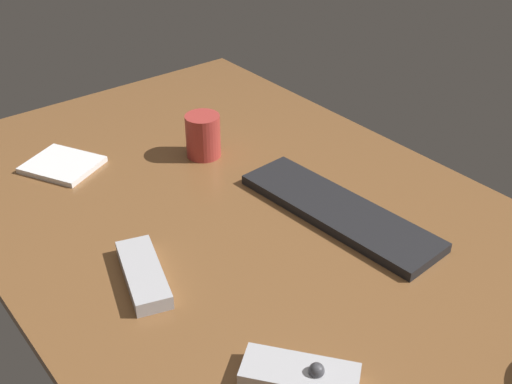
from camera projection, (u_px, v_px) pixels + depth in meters
The scene contains 6 objects.
desk at pixel (261, 230), 110.26cm from camera, with size 140.00×84.00×2.00cm, color brown.
keyboard at pixel (338, 211), 111.90cm from camera, with size 39.18×11.17×1.80cm, color black.
media_remote at pixel (300, 375), 80.20cm from camera, with size 15.44×13.80×3.70cm.
tv_remote at pixel (143, 273), 97.08cm from camera, with size 16.10×5.52×2.40cm, color #B7B7BC.
coffee_mug at pixel (203, 136), 128.45cm from camera, with size 7.10×7.10×9.00cm, color #B23833.
notepad at pixel (62, 165), 126.37cm from camera, with size 13.62×11.47×1.10cm, color white.
Camera 1 is at (69.50, -55.86, 66.21)cm, focal length 44.23 mm.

